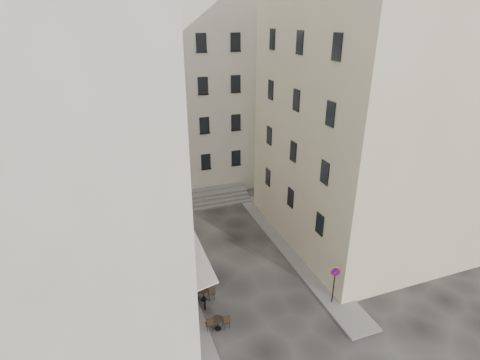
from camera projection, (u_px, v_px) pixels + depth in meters
name	position (u px, v px, depth m)	size (l,w,h in m)	color
ground	(250.00, 287.00, 24.05)	(90.00, 90.00, 0.00)	black
sidewalk_left	(169.00, 265.00, 26.06)	(2.00, 22.00, 0.12)	slate
sidewalk_right	(291.00, 248.00, 28.02)	(2.00, 18.00, 0.12)	slate
building_left	(41.00, 136.00, 19.23)	(12.20, 16.20, 20.60)	beige
building_right	(370.00, 118.00, 26.65)	(12.20, 14.20, 18.60)	#C1B78F
building_back	(170.00, 91.00, 36.40)	(18.20, 10.20, 18.60)	beige
cafe_storefront	(178.00, 268.00, 22.81)	(1.74, 7.30, 3.50)	#450C09
stone_steps	(201.00, 199.00, 34.73)	(9.00, 3.15, 0.80)	#64615F
bollard_near	(205.00, 302.00, 21.96)	(0.12, 0.12, 0.98)	black
bollard_mid	(191.00, 268.00, 24.98)	(0.12, 0.12, 0.98)	black
bollard_far	(180.00, 241.00, 27.99)	(0.12, 0.12, 0.98)	black
no_parking_sign	(335.00, 278.00, 21.87)	(0.58, 0.22, 2.65)	black
bistro_table_a	(218.00, 322.00, 20.59)	(1.31, 0.61, 0.92)	black
bistro_table_b	(203.00, 293.00, 22.71)	(1.39, 0.65, 0.98)	black
bistro_table_c	(195.00, 273.00, 24.69)	(1.16, 0.54, 0.82)	black
bistro_table_d	(196.00, 266.00, 25.26)	(1.40, 0.65, 0.98)	black
bistro_table_e	(185.00, 253.00, 26.74)	(1.20, 0.56, 0.84)	black
pedestrian	(193.00, 257.00, 25.45)	(0.68, 0.45, 1.86)	black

